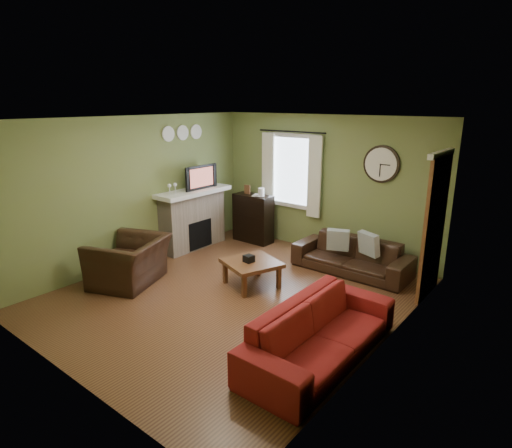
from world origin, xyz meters
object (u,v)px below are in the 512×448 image
Objects in this scene: sofa_red at (321,332)px; coffee_table at (252,273)px; bookshelf at (253,218)px; armchair at (129,261)px; sofa_brown at (352,256)px.

sofa_red is 2.84× the size of coffee_table.
bookshelf is 2.90m from armchair.
armchair is 1.96m from coffee_table.
bookshelf reaches higher than sofa_brown.
bookshelf reaches higher than armchair.
bookshelf is 4.29m from sofa_red.
armchair is (-2.57, -2.65, 0.08)m from sofa_brown.
bookshelf is 1.27× the size of coffee_table.
bookshelf is 2.25m from coffee_table.
coffee_table is (-0.98, -1.51, -0.08)m from sofa_brown.
sofa_brown is 2.55× the size of coffee_table.
bookshelf is at bearing 128.30° from coffee_table.
sofa_red reaches higher than coffee_table.
sofa_brown is 2.71m from sofa_red.
bookshelf is 2.38m from sofa_brown.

